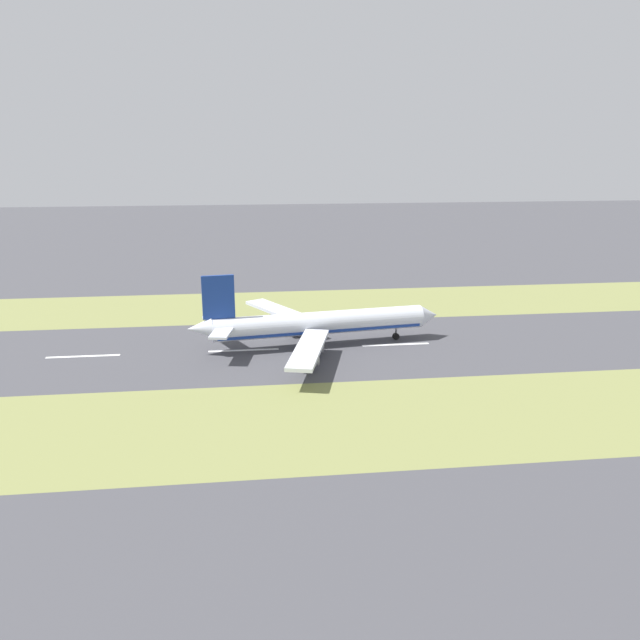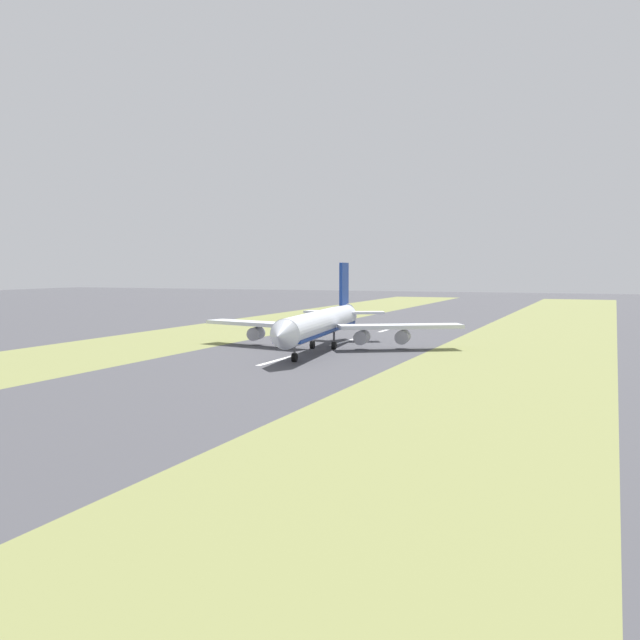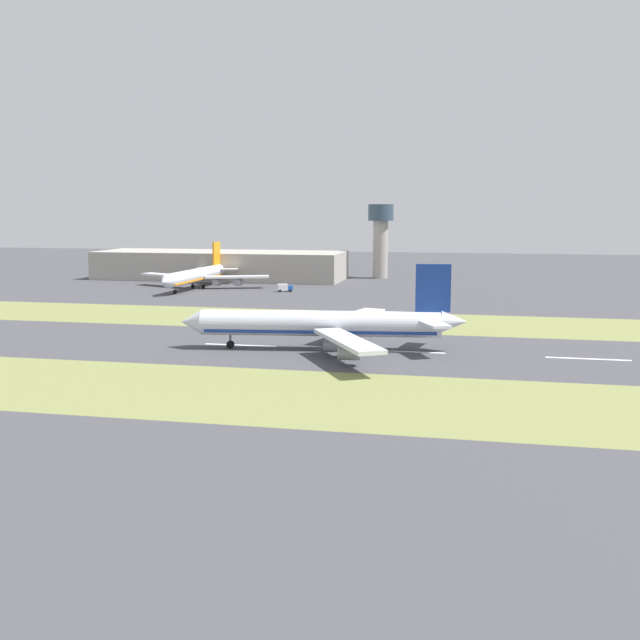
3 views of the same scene
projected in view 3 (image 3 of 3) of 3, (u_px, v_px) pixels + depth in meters
The scene contains 11 objects.
ground_plane at pixel (330, 349), 176.29m from camera, with size 800.00×800.00×0.00m, color #424247.
grass_median_west at pixel (280, 394), 132.76m from camera, with size 40.00×600.00×0.01m, color olive.
grass_median_east at pixel (360, 321), 219.82m from camera, with size 40.00×600.00×0.01m, color olive.
centreline_dash_near at pixel (588, 359), 164.33m from camera, with size 1.20×18.00×0.01m, color silver.
centreline_dash_mid at pixel (406, 352), 172.59m from camera, with size 1.20×18.00×0.01m, color silver.
centreline_dash_far at pixel (241, 345), 180.86m from camera, with size 1.20×18.00×0.01m, color silver.
airplane_main_jet at pixel (328, 324), 174.19m from camera, with size 63.58×67.14×20.20m.
terminal_building at pixel (220, 265), 351.05m from camera, with size 36.00×115.88×12.94m, color #A39E93.
control_tower at pixel (381, 233), 352.36m from camera, with size 12.00×12.00×34.82m.
airplane_parked_apron at pixel (197, 275), 308.29m from camera, with size 60.82×58.03×18.29m.
service_truck at pixel (285, 287), 297.48m from camera, with size 4.50×6.38×3.10m.
Camera 3 is at (-170.05, -33.90, 32.64)m, focal length 42.00 mm.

